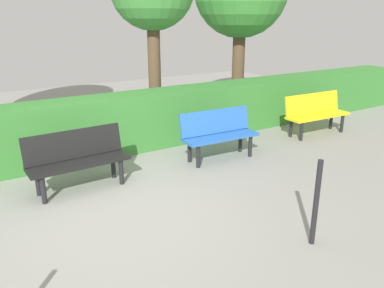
{
  "coord_description": "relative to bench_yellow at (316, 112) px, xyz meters",
  "views": [
    {
      "loc": [
        1.5,
        4.29,
        2.43
      ],
      "look_at": [
        -1.49,
        -0.45,
        0.55
      ],
      "focal_mm": 35.9,
      "sensor_mm": 36.0,
      "label": 1
    }
  ],
  "objects": [
    {
      "name": "bench_yellow",
      "position": [
        0.0,
        0.0,
        0.0
      ],
      "size": [
        1.53,
        0.52,
        0.86
      ],
      "rotation": [
        0.0,
        0.0,
        -0.04
      ],
      "color": "yellow",
      "rests_on": "ground_plane"
    },
    {
      "name": "hedge_row",
      "position": [
        3.86,
        -1.2,
        0.04
      ],
      "size": [
        15.65,
        0.75,
        1.05
      ],
      "primitive_type": "cube",
      "color": "#387F33",
      "rests_on": "ground_plane"
    },
    {
      "name": "bench_blue",
      "position": [
        2.64,
        0.11,
        -0.0
      ],
      "size": [
        1.41,
        0.54,
        0.86
      ],
      "rotation": [
        0.0,
        0.0,
        -0.05
      ],
      "color": "blue",
      "rests_on": "ground_plane"
    },
    {
      "name": "ground_plane",
      "position": [
        4.98,
        1.04,
        -0.48
      ],
      "size": [
        19.65,
        19.65,
        0.0
      ],
      "primitive_type": "plane",
      "color": "gray"
    },
    {
      "name": "railing_post_mid",
      "position": [
        3.35,
        2.89,
        0.02
      ],
      "size": [
        0.06,
        0.06,
        1.0
      ],
      "primitive_type": "cylinder",
      "color": "black",
      "rests_on": "ground_plane"
    },
    {
      "name": "bench_black",
      "position": [
        5.11,
        0.04,
        -0.0
      ],
      "size": [
        1.45,
        0.51,
        0.86
      ],
      "rotation": [
        0.0,
        0.0,
        0.04
      ],
      "color": "black",
      "rests_on": "ground_plane"
    }
  ]
}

